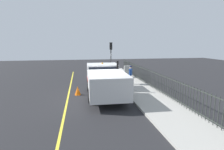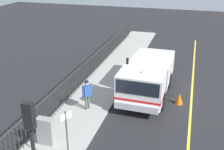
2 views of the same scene
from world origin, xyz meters
name	(u,v)px [view 1 (image 1 of 2)]	position (x,y,z in m)	size (l,w,h in m)	color
ground_plane	(101,99)	(0.00, 0.00, 0.00)	(60.66, 60.66, 0.00)	#232326
sidewalk_slab	(147,96)	(3.26, 0.00, 0.06)	(2.68, 27.57, 0.13)	#A3A099
lane_marking	(67,101)	(-2.28, 0.00, 0.00)	(0.12, 24.81, 0.01)	yellow
work_truck	(105,79)	(0.35, 0.82, 1.24)	(2.54, 6.19, 2.45)	white
worker_standing	(131,73)	(3.03, 3.52, 1.15)	(0.41, 0.56, 1.67)	#264C99
iron_fence	(163,84)	(4.44, 0.00, 0.85)	(0.04, 23.47, 1.42)	#2D332D
traffic_light_near	(111,51)	(2.31, 9.64, 2.77)	(0.31, 0.22, 3.71)	black
utility_cabinet	(128,72)	(3.64, 6.80, 0.75)	(0.74, 0.36, 1.24)	gray
traffic_cone	(78,91)	(-1.59, 1.31, 0.32)	(0.44, 0.44, 0.63)	orange
street_sign	(111,62)	(2.04, 7.96, 1.69)	(0.25, 0.46, 2.52)	#4C4C4C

